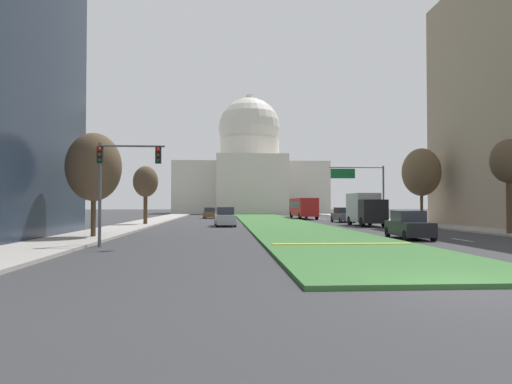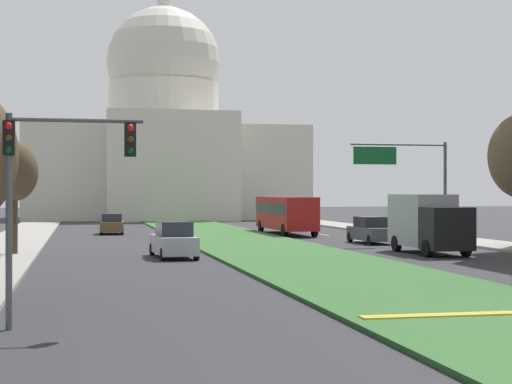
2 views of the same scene
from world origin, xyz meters
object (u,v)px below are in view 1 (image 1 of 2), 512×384
capitol_building (250,170)px  box_truck_delivery (365,209)px  street_tree_right_mid (421,172)px  sedan_far_horizon (210,213)px  street_tree_left_mid (146,182)px  city_bus (303,207)px  sedan_lead_stopped (409,226)px  traffic_light_near_left (117,171)px  street_tree_right_near (509,162)px  street_tree_left_near (94,167)px  sedan_midblock (225,217)px  overhead_guide_sign (363,182)px  sedan_distant (343,215)px

capitol_building → box_truck_delivery: capitol_building is taller
capitol_building → street_tree_right_mid: 65.48m
sedan_far_horizon → street_tree_left_mid: bearing=-104.4°
city_bus → sedan_far_horizon: bearing=166.8°
capitol_building → sedan_lead_stopped: bearing=-86.2°
street_tree_left_mid → sedan_far_horizon: bearing=75.6°
traffic_light_near_left → street_tree_right_near: bearing=15.2°
traffic_light_near_left → city_bus: size_ratio=0.47×
city_bus → capitol_building: bearing=97.3°
street_tree_left_mid → street_tree_left_near: bearing=-90.5°
box_truck_delivery → street_tree_left_near: bearing=-144.2°
capitol_building → street_tree_left_near: (-13.91, -80.23, -5.64)m
street_tree_right_near → street_tree_left_mid: 32.18m
sedan_lead_stopped → street_tree_left_near: bearing=175.9°
sedan_lead_stopped → box_truck_delivery: (2.50, 17.15, 0.87)m
street_tree_right_mid → sedan_midblock: bearing=-178.0°
capitol_building → sedan_midblock: size_ratio=7.20×
sedan_lead_stopped → street_tree_right_mid: bearing=64.6°
street_tree_left_near → sedan_lead_stopped: size_ratio=1.41×
street_tree_right_near → street_tree_right_mid: size_ratio=0.85×
street_tree_left_mid → city_bus: size_ratio=0.54×
overhead_guide_sign → traffic_light_near_left: bearing=-126.3°
capitol_building → street_tree_left_near: bearing=-99.8°
sedan_lead_stopped → sedan_midblock: sedan_midblock is taller
sedan_midblock → sedan_far_horizon: sedan_midblock is taller
street_tree_left_mid → sedan_far_horizon: street_tree_left_mid is taller
street_tree_left_mid → sedan_midblock: street_tree_left_mid is taller
capitol_building → street_tree_left_near: size_ratio=5.26×
capitol_building → overhead_guide_sign: 58.28m
sedan_far_horizon → capitol_building: bearing=78.5°
street_tree_right_mid → sedan_lead_stopped: bearing=-115.4°
sedan_midblock → capitol_building: bearing=84.9°
street_tree_right_mid → sedan_far_horizon: size_ratio=1.79×
overhead_guide_sign → sedan_distant: overhead_guide_sign is taller
street_tree_left_near → box_truck_delivery: (21.86, 15.78, -2.73)m
sedan_midblock → city_bus: bearing=63.0°
overhead_guide_sign → sedan_distant: (-1.77, 2.14, -3.87)m
street_tree_right_near → traffic_light_near_left: bearing=-164.8°
sedan_midblock → city_bus: city_bus is taller
traffic_light_near_left → street_tree_right_near: 25.49m
capitol_building → sedan_midblock: (-5.80, -64.53, -9.19)m
city_bus → sedan_midblock: bearing=-117.0°
sedan_lead_stopped → box_truck_delivery: 17.35m
street_tree_left_near → street_tree_right_near: 27.29m
street_tree_left_near → street_tree_right_mid: size_ratio=0.85×
street_tree_right_near → sedan_lead_stopped: 9.23m
sedan_midblock → sedan_far_horizon: size_ratio=1.10×
street_tree_right_near → street_tree_right_mid: 15.44m
sedan_lead_stopped → sedan_far_horizon: bearing=107.6°
overhead_guide_sign → box_truck_delivery: 8.09m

